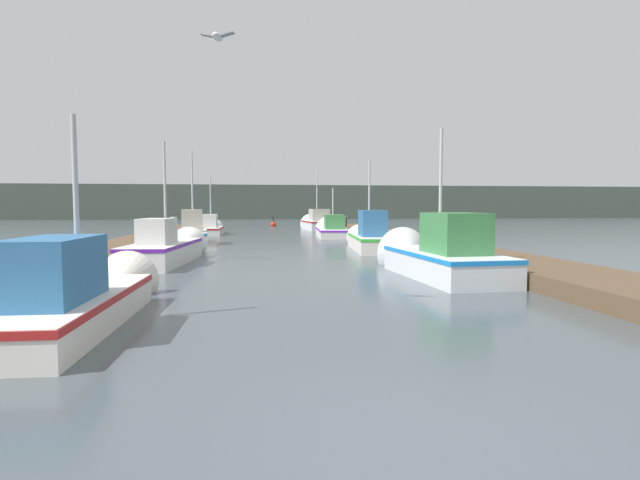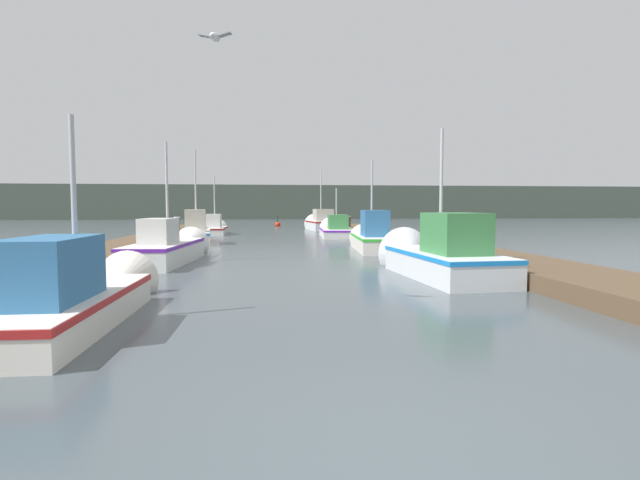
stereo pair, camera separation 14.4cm
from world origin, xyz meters
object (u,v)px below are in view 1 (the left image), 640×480
object	(u,v)px
fishing_boat_4	(193,232)
seagull_lead	(218,36)
fishing_boat_7	(316,223)
mooring_piling_2	(174,230)
fishing_boat_0	(83,294)
fishing_boat_1	(436,256)
mooring_piling_1	(367,229)
mooring_piling_0	(345,225)
mooring_piling_3	(200,222)
fishing_boat_5	(332,230)
fishing_boat_2	(169,248)
fishing_boat_3	(369,237)
channel_buoy	(273,225)
fishing_boat_6	(211,228)

from	to	relation	value
fishing_boat_4	seagull_lead	distance (m)	16.97
fishing_boat_7	mooring_piling_2	world-z (taller)	fishing_boat_7
fishing_boat_0	fishing_boat_7	size ratio (longest dim) A/B	1.06
fishing_boat_0	fishing_boat_1	distance (m)	8.53
mooring_piling_1	mooring_piling_2	xyz separation A→B (m)	(-9.77, -0.72, 0.04)
mooring_piling_0	mooring_piling_3	distance (m)	9.81
fishing_boat_1	mooring_piling_1	xyz separation A→B (m)	(1.20, 13.27, 0.10)
fishing_boat_1	fishing_boat_5	world-z (taller)	fishing_boat_1
fishing_boat_0	fishing_boat_5	distance (m)	22.75
fishing_boat_2	fishing_boat_3	size ratio (longest dim) A/B	1.03
fishing_boat_5	mooring_piling_2	size ratio (longest dim) A/B	4.93
fishing_boat_7	channel_buoy	bearing A→B (deg)	107.22
mooring_piling_3	fishing_boat_3	bearing A→B (deg)	-59.83
mooring_piling_0	mooring_piling_3	xyz separation A→B (m)	(-9.60, 2.01, 0.14)
fishing_boat_6	fishing_boat_3	bearing A→B (deg)	-59.20
fishing_boat_3	channel_buoy	bearing A→B (deg)	102.11
mooring_piling_3	fishing_boat_2	bearing A→B (deg)	-87.32
mooring_piling_1	channel_buoy	bearing A→B (deg)	102.57
fishing_boat_5	seagull_lead	distance (m)	22.36
fishing_boat_3	fishing_boat_5	xyz separation A→B (m)	(-0.05, 9.41, -0.14)
fishing_boat_2	fishing_boat_3	distance (m)	8.29
fishing_boat_5	fishing_boat_6	world-z (taller)	fishing_boat_6
mooring_piling_1	mooring_piling_2	size ratio (longest dim) A/B	0.94
fishing_boat_5	channel_buoy	size ratio (longest dim) A/B	6.21
fishing_boat_7	seagull_lead	world-z (taller)	seagull_lead
fishing_boat_6	mooring_piling_1	world-z (taller)	fishing_boat_6
mooring_piling_2	fishing_boat_3	bearing A→B (deg)	-28.71
fishing_boat_2	seagull_lead	bearing A→B (deg)	-69.42
fishing_boat_5	mooring_piling_0	xyz separation A→B (m)	(1.32, 2.91, 0.21)
mooring_piling_3	seagull_lead	size ratio (longest dim) A/B	2.50
fishing_boat_7	mooring_piling_3	world-z (taller)	fishing_boat_7
mooring_piling_2	fishing_boat_2	bearing A→B (deg)	-82.34
fishing_boat_0	channel_buoy	size ratio (longest dim) A/B	5.22
fishing_boat_2	fishing_boat_6	bearing A→B (deg)	95.70
mooring_piling_0	seagull_lead	distance (m)	25.43
mooring_piling_2	seagull_lead	size ratio (longest dim) A/B	2.28
fishing_boat_0	fishing_boat_3	xyz separation A→B (m)	(7.41, 12.12, 0.07)
fishing_boat_1	fishing_boat_5	xyz separation A→B (m)	(-0.02, 17.25, -0.15)
fishing_boat_2	mooring_piling_3	bearing A→B (deg)	98.53
mooring_piling_0	mooring_piling_1	size ratio (longest dim) A/B	0.94
fishing_boat_6	channel_buoy	xyz separation A→B (m)	(4.45, 11.65, -0.23)
mooring_piling_2	seagull_lead	world-z (taller)	seagull_lead
fishing_boat_4	channel_buoy	world-z (taller)	fishing_boat_4
fishing_boat_0	mooring_piling_1	world-z (taller)	fishing_boat_0
fishing_boat_0	fishing_boat_5	world-z (taller)	fishing_boat_0
fishing_boat_3	mooring_piling_2	world-z (taller)	fishing_boat_3
fishing_boat_7	mooring_piling_3	distance (m)	8.70
seagull_lead	fishing_boat_5	bearing A→B (deg)	94.56
fishing_boat_4	fishing_boat_2	bearing A→B (deg)	-94.33
mooring_piling_1	seagull_lead	world-z (taller)	seagull_lead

